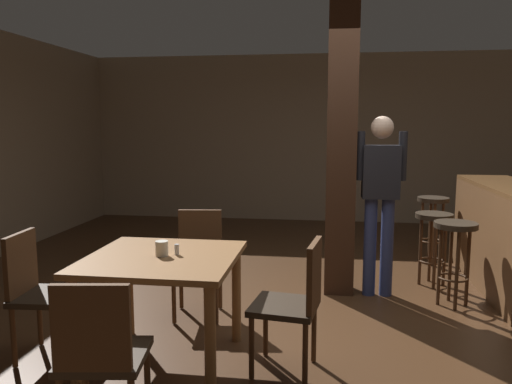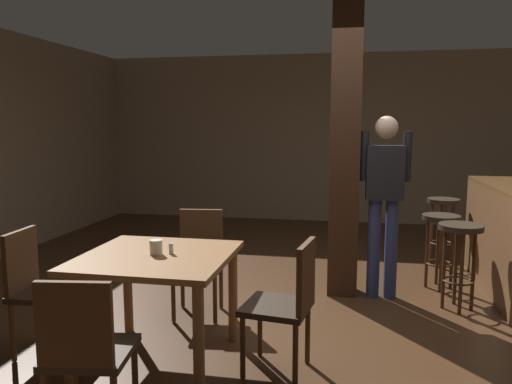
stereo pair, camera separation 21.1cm
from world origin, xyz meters
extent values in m
plane|color=#422816|center=(0.00, 0.00, 0.00)|extent=(10.80, 10.80, 0.00)
cube|color=gray|center=(0.00, 4.50, 1.40)|extent=(8.00, 0.10, 2.80)
cube|color=#382114|center=(0.20, 0.80, 1.40)|extent=(0.28, 0.28, 2.80)
cube|color=brown|center=(-1.02, -0.89, 0.75)|extent=(1.00, 1.00, 0.04)
cylinder|color=brown|center=(-0.59, -0.47, 0.36)|extent=(0.07, 0.07, 0.73)
cylinder|color=brown|center=(-1.45, -0.47, 0.36)|extent=(0.07, 0.07, 0.73)
cylinder|color=brown|center=(-0.59, -1.32, 0.36)|extent=(0.07, 0.07, 0.73)
cylinder|color=brown|center=(-1.45, -1.32, 0.36)|extent=(0.07, 0.07, 0.73)
cube|color=#2D2319|center=(-1.84, -0.92, 0.45)|extent=(0.45, 0.45, 0.04)
cube|color=#4C301C|center=(-2.04, -0.94, 0.68)|extent=(0.06, 0.38, 0.45)
cylinder|color=#4C301C|center=(-1.68, -0.74, 0.23)|extent=(0.04, 0.04, 0.43)
cylinder|color=#4C301C|center=(-1.66, -1.09, 0.23)|extent=(0.04, 0.04, 0.43)
cylinder|color=#4C301C|center=(-2.03, -0.76, 0.23)|extent=(0.04, 0.04, 0.43)
cylinder|color=#4C301C|center=(-2.01, -1.11, 0.23)|extent=(0.04, 0.04, 0.43)
cube|color=#2D2319|center=(-0.19, -0.89, 0.45)|extent=(0.47, 0.47, 0.04)
cube|color=#4C301C|center=(0.00, -0.91, 0.68)|extent=(0.09, 0.38, 0.45)
cylinder|color=#4C301C|center=(-0.39, -1.04, 0.23)|extent=(0.04, 0.04, 0.43)
cylinder|color=#4C301C|center=(-0.34, -0.69, 0.23)|extent=(0.04, 0.04, 0.43)
cylinder|color=#4C301C|center=(-0.04, -1.09, 0.23)|extent=(0.04, 0.04, 0.43)
cylinder|color=#4C301C|center=(0.00, -0.74, 0.23)|extent=(0.04, 0.04, 0.43)
cube|color=#2D2319|center=(-1.01, -0.04, 0.45)|extent=(0.47, 0.47, 0.04)
cube|color=#4C301C|center=(-1.03, 0.15, 0.68)|extent=(0.38, 0.08, 0.45)
cylinder|color=#4C301C|center=(-0.81, -0.19, 0.23)|extent=(0.04, 0.04, 0.43)
cylinder|color=#4C301C|center=(-1.16, -0.23, 0.23)|extent=(0.04, 0.04, 0.43)
cylinder|color=#4C301C|center=(-0.85, 0.15, 0.23)|extent=(0.04, 0.04, 0.43)
cylinder|color=#4C301C|center=(-1.20, 0.11, 0.23)|extent=(0.04, 0.04, 0.43)
cube|color=#2D2319|center=(-1.06, -1.73, 0.45)|extent=(0.48, 0.48, 0.04)
cube|color=#4C301C|center=(-1.03, -1.92, 0.68)|extent=(0.38, 0.09, 0.45)
cylinder|color=#4C301C|center=(-1.25, -1.58, 0.23)|extent=(0.04, 0.04, 0.43)
cylinder|color=#4C301C|center=(-0.91, -1.53, 0.23)|extent=(0.04, 0.04, 0.43)
cylinder|color=silver|center=(-1.02, -0.90, 0.82)|extent=(0.09, 0.09, 0.10)
cylinder|color=silver|center=(-0.93, -0.86, 0.80)|extent=(0.03, 0.03, 0.07)
cube|color=black|center=(0.57, 0.74, 1.20)|extent=(0.34, 0.21, 0.50)
sphere|color=beige|center=(0.57, 0.74, 1.61)|extent=(0.22, 0.22, 0.21)
cylinder|color=navy|center=(0.65, 0.74, 0.47)|extent=(0.12, 0.12, 0.95)
cylinder|color=navy|center=(0.49, 0.74, 0.47)|extent=(0.12, 0.12, 0.95)
cylinder|color=black|center=(0.76, 0.75, 1.35)|extent=(0.08, 0.08, 0.46)
cylinder|color=black|center=(0.38, 0.74, 1.35)|extent=(0.08, 0.08, 0.46)
cube|color=brown|center=(1.86, 1.08, 1.04)|extent=(0.56, 1.96, 0.04)
cube|color=brown|center=(1.76, 1.08, 0.51)|extent=(0.36, 1.96, 1.02)
cylinder|color=#2D2319|center=(1.22, 0.55, 0.75)|extent=(0.38, 0.38, 0.05)
torus|color=#422816|center=(1.22, 0.55, 0.26)|extent=(0.27, 0.27, 0.02)
cylinder|color=#422816|center=(1.22, 0.67, 0.36)|extent=(0.03, 0.03, 0.72)
cylinder|color=#422816|center=(1.22, 0.42, 0.36)|extent=(0.03, 0.03, 0.72)
cylinder|color=#422816|center=(1.35, 0.55, 0.36)|extent=(0.03, 0.03, 0.72)
cylinder|color=#422816|center=(1.10, 0.55, 0.36)|extent=(0.03, 0.03, 0.72)
cylinder|color=#2D2319|center=(1.15, 1.13, 0.72)|extent=(0.37, 0.37, 0.05)
torus|color=#422816|center=(1.15, 1.13, 0.25)|extent=(0.26, 0.26, 0.02)
cylinder|color=#422816|center=(1.15, 1.25, 0.35)|extent=(0.03, 0.03, 0.70)
cylinder|color=#422816|center=(1.15, 1.01, 0.35)|extent=(0.03, 0.03, 0.70)
cylinder|color=#422816|center=(1.27, 1.13, 0.35)|extent=(0.03, 0.03, 0.70)
cylinder|color=#422816|center=(1.03, 1.13, 0.35)|extent=(0.03, 0.03, 0.70)
cylinder|color=#2D2319|center=(1.31, 1.98, 0.77)|extent=(0.36, 0.36, 0.05)
torus|color=#4C301C|center=(1.31, 1.98, 0.27)|extent=(0.25, 0.25, 0.02)
cylinder|color=#4C301C|center=(1.31, 2.10, 0.37)|extent=(0.03, 0.03, 0.74)
cylinder|color=#4C301C|center=(1.31, 1.86, 0.37)|extent=(0.03, 0.03, 0.74)
cylinder|color=#4C301C|center=(1.43, 1.98, 0.37)|extent=(0.03, 0.03, 0.74)
cylinder|color=#4C301C|center=(1.20, 1.98, 0.37)|extent=(0.03, 0.03, 0.74)
camera|label=1|loc=(0.07, -4.04, 1.65)|focal=35.00mm
camera|label=2|loc=(0.28, -4.01, 1.65)|focal=35.00mm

